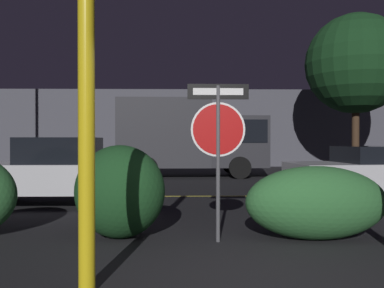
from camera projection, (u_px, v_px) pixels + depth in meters
name	position (u px, v px, depth m)	size (l,w,h in m)	color
ground_plane	(261.00, 282.00, 4.43)	(260.00, 260.00, 0.00)	black
road_center_stripe	(214.00, 196.00, 11.17)	(42.85, 0.12, 0.01)	gold
stop_sign	(218.00, 130.00, 6.17)	(0.89, 0.06, 2.28)	#4C4C51
yellow_pole_left	(86.00, 129.00, 4.13)	(0.16, 0.16, 3.16)	yellow
hedge_bush_2	(120.00, 191.00, 6.42)	(1.35, 1.17, 1.40)	#19421E
hedge_bush_3	(316.00, 203.00, 6.33)	(2.10, 1.02, 1.09)	#2D6633
passing_car_2	(56.00, 172.00, 9.68)	(4.30, 1.83, 1.53)	silver
passing_car_3	(384.00, 173.00, 10.05)	(4.65, 2.20, 1.32)	silver
delivery_truck	(192.00, 136.00, 17.08)	(5.89, 2.45, 3.08)	#2D2D33
tree_1	(356.00, 64.00, 18.61)	(4.34, 4.34, 6.96)	#422D1E
building_backdrop	(184.00, 129.00, 25.38)	(38.40, 4.09, 4.24)	#4C4C56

